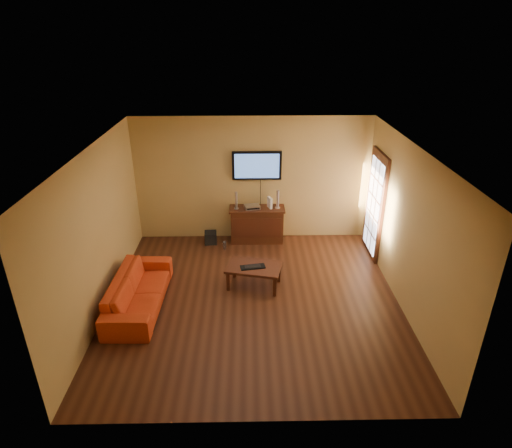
{
  "coord_description": "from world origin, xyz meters",
  "views": [
    {
      "loc": [
        -0.08,
        -6.17,
        4.4
      ],
      "look_at": [
        0.05,
        0.8,
        1.1
      ],
      "focal_mm": 30.0,
      "sensor_mm": 36.0,
      "label": 1
    }
  ],
  "objects_px": {
    "subwoofer": "(211,238)",
    "game_console": "(270,203)",
    "television": "(257,166)",
    "keyboard": "(253,267)",
    "media_console": "(257,224)",
    "av_receiver": "(252,207)",
    "speaker_left": "(236,201)",
    "speaker_right": "(278,200)",
    "sofa": "(138,286)",
    "bottle": "(224,246)",
    "coffee_table": "(254,269)"
  },
  "relations": [
    {
      "from": "coffee_table",
      "to": "keyboard",
      "type": "bearing_deg",
      "value": -115.65
    },
    {
      "from": "subwoofer",
      "to": "game_console",
      "type": "bearing_deg",
      "value": 0.66
    },
    {
      "from": "speaker_right",
      "to": "av_receiver",
      "type": "xyz_separation_m",
      "value": [
        -0.55,
        -0.01,
        -0.15
      ]
    },
    {
      "from": "television",
      "to": "keyboard",
      "type": "height_order",
      "value": "television"
    },
    {
      "from": "speaker_left",
      "to": "bottle",
      "type": "distance_m",
      "value": 0.98
    },
    {
      "from": "coffee_table",
      "to": "av_receiver",
      "type": "bearing_deg",
      "value": 90.3
    },
    {
      "from": "av_receiver",
      "to": "speaker_left",
      "type": "bearing_deg",
      "value": 170.51
    },
    {
      "from": "speaker_left",
      "to": "media_console",
      "type": "bearing_deg",
      "value": 3.14
    },
    {
      "from": "speaker_right",
      "to": "bottle",
      "type": "xyz_separation_m",
      "value": [
        -1.14,
        -0.41,
        -0.87
      ]
    },
    {
      "from": "media_console",
      "to": "sofa",
      "type": "bearing_deg",
      "value": -130.96
    },
    {
      "from": "sofa",
      "to": "keyboard",
      "type": "relative_size",
      "value": 4.25
    },
    {
      "from": "television",
      "to": "keyboard",
      "type": "distance_m",
      "value": 2.38
    },
    {
      "from": "television",
      "to": "keyboard",
      "type": "xyz_separation_m",
      "value": [
        -0.11,
        -2.03,
        -1.24
      ]
    },
    {
      "from": "av_receiver",
      "to": "subwoofer",
      "type": "distance_m",
      "value": 1.15
    },
    {
      "from": "coffee_table",
      "to": "keyboard",
      "type": "distance_m",
      "value": 0.08
    },
    {
      "from": "media_console",
      "to": "speaker_right",
      "type": "xyz_separation_m",
      "value": [
        0.44,
        0.0,
        0.57
      ]
    },
    {
      "from": "bottle",
      "to": "media_console",
      "type": "bearing_deg",
      "value": 30.05
    },
    {
      "from": "sofa",
      "to": "av_receiver",
      "type": "bearing_deg",
      "value": -38.36
    },
    {
      "from": "av_receiver",
      "to": "keyboard",
      "type": "bearing_deg",
      "value": -102.4
    },
    {
      "from": "av_receiver",
      "to": "media_console",
      "type": "bearing_deg",
      "value": -7.25
    },
    {
      "from": "speaker_right",
      "to": "bottle",
      "type": "distance_m",
      "value": 1.5
    },
    {
      "from": "game_console",
      "to": "keyboard",
      "type": "relative_size",
      "value": 0.52
    },
    {
      "from": "game_console",
      "to": "bottle",
      "type": "xyz_separation_m",
      "value": [
        -0.97,
        -0.42,
        -0.81
      ]
    },
    {
      "from": "game_console",
      "to": "av_receiver",
      "type": "bearing_deg",
      "value": 161.39
    },
    {
      "from": "media_console",
      "to": "game_console",
      "type": "height_order",
      "value": "game_console"
    },
    {
      "from": "media_console",
      "to": "television",
      "type": "distance_m",
      "value": 1.29
    },
    {
      "from": "television",
      "to": "speaker_left",
      "type": "relative_size",
      "value": 2.73
    },
    {
      "from": "av_receiver",
      "to": "keyboard",
      "type": "height_order",
      "value": "av_receiver"
    },
    {
      "from": "speaker_right",
      "to": "keyboard",
      "type": "distance_m",
      "value": 2.0
    },
    {
      "from": "media_console",
      "to": "speaker_right",
      "type": "bearing_deg",
      "value": 0.48
    },
    {
      "from": "television",
      "to": "bottle",
      "type": "height_order",
      "value": "television"
    },
    {
      "from": "media_console",
      "to": "speaker_left",
      "type": "xyz_separation_m",
      "value": [
        -0.44,
        -0.02,
        0.56
      ]
    },
    {
      "from": "speaker_left",
      "to": "television",
      "type": "bearing_deg",
      "value": 25.7
    },
    {
      "from": "speaker_right",
      "to": "keyboard",
      "type": "relative_size",
      "value": 0.87
    },
    {
      "from": "sofa",
      "to": "av_receiver",
      "type": "height_order",
      "value": "av_receiver"
    },
    {
      "from": "media_console",
      "to": "game_console",
      "type": "bearing_deg",
      "value": 3.25
    },
    {
      "from": "coffee_table",
      "to": "speaker_right",
      "type": "distance_m",
      "value": 1.98
    },
    {
      "from": "subwoofer",
      "to": "keyboard",
      "type": "height_order",
      "value": "keyboard"
    },
    {
      "from": "media_console",
      "to": "sofa",
      "type": "height_order",
      "value": "media_console"
    },
    {
      "from": "speaker_right",
      "to": "bottle",
      "type": "height_order",
      "value": "speaker_right"
    },
    {
      "from": "sofa",
      "to": "keyboard",
      "type": "xyz_separation_m",
      "value": [
        1.94,
        0.52,
        0.04
      ]
    },
    {
      "from": "coffee_table",
      "to": "media_console",
      "type": "bearing_deg",
      "value": 86.97
    },
    {
      "from": "television",
      "to": "speaker_left",
      "type": "bearing_deg",
      "value": -154.3
    },
    {
      "from": "coffee_table",
      "to": "television",
      "type": "bearing_deg",
      "value": 87.26
    },
    {
      "from": "bottle",
      "to": "av_receiver",
      "type": "bearing_deg",
      "value": 33.64
    },
    {
      "from": "bottle",
      "to": "keyboard",
      "type": "distance_m",
      "value": 1.59
    },
    {
      "from": "speaker_right",
      "to": "game_console",
      "type": "distance_m",
      "value": 0.18
    },
    {
      "from": "subwoofer",
      "to": "speaker_left",
      "type": "bearing_deg",
      "value": 2.65
    },
    {
      "from": "speaker_left",
      "to": "av_receiver",
      "type": "relative_size",
      "value": 1.19
    },
    {
      "from": "sofa",
      "to": "game_console",
      "type": "xyz_separation_m",
      "value": [
        2.32,
        2.38,
        0.52
      ]
    }
  ]
}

